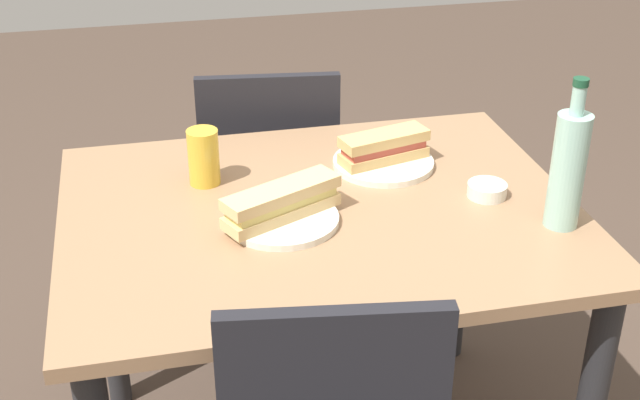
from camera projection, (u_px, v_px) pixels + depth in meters
name	position (u px, v px, depth m)	size (l,w,h in m)	color
dining_table	(320.00, 254.00, 1.90)	(1.10, 0.86, 0.75)	#997251
chair_far	(269.00, 184.00, 2.50)	(0.45, 0.45, 0.86)	black
plate_near	(383.00, 163.00, 2.03)	(0.24, 0.24, 0.01)	silver
baguette_sandwich_near	(384.00, 147.00, 2.01)	(0.22, 0.12, 0.07)	tan
knife_near	(368.00, 151.00, 2.06)	(0.18, 0.05, 0.01)	silver
plate_far	(282.00, 219.00, 1.79)	(0.24, 0.24, 0.01)	silver
baguette_sandwich_far	(282.00, 202.00, 1.77)	(0.26, 0.17, 0.07)	#DBB77A
knife_far	(264.00, 207.00, 1.81)	(0.15, 0.12, 0.01)	silver
water_bottle	(568.00, 168.00, 1.73)	(0.07, 0.07, 0.32)	#99C6B7
beer_glass	(204.00, 157.00, 1.92)	(0.07, 0.07, 0.13)	gold
olive_bowl	(487.00, 190.00, 1.89)	(0.09, 0.09, 0.03)	silver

